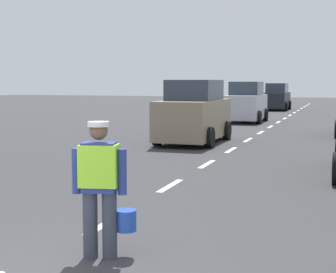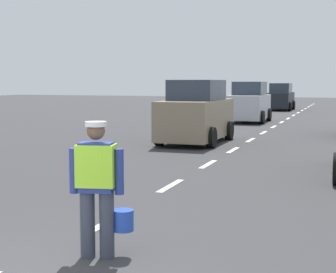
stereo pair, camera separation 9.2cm
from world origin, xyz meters
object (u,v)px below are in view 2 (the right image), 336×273
at_px(road_worker, 99,183).
at_px(car_oncoming_third, 281,98).
at_px(car_oncoming_second, 249,103).
at_px(car_oncoming_lead, 196,114).

relative_size(road_worker, car_oncoming_third, 0.41).
distance_m(road_worker, car_oncoming_second, 22.31).
xyz_separation_m(road_worker, car_oncoming_second, (-2.30, 22.19, 0.06)).
distance_m(car_oncoming_third, car_oncoming_second, 12.51).
height_order(car_oncoming_third, car_oncoming_lead, car_oncoming_lead).
bearing_deg(car_oncoming_third, car_oncoming_lead, -90.13).
height_order(car_oncoming_second, car_oncoming_lead, car_oncoming_lead).
relative_size(road_worker, car_oncoming_lead, 0.40).
bearing_deg(car_oncoming_lead, car_oncoming_third, 89.87).
distance_m(car_oncoming_third, car_oncoming_lead, 22.58).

